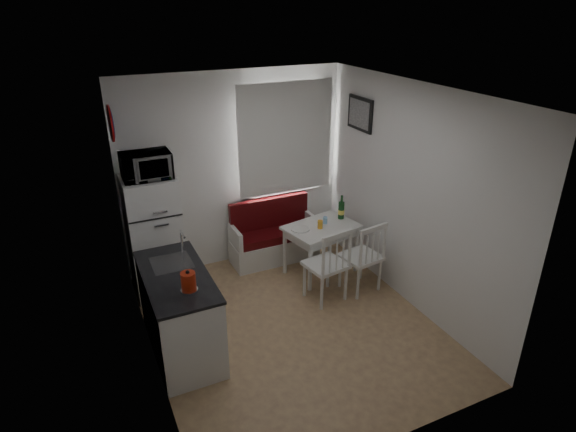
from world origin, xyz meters
name	(u,v)px	position (x,y,z in m)	size (l,w,h in m)	color
floor	(291,326)	(0.00, 0.00, 0.00)	(3.00, 3.50, 0.02)	#946F4F
ceiling	(292,92)	(0.00, 0.00, 2.60)	(3.00, 3.50, 0.02)	white
wall_back	(235,171)	(0.00, 1.75, 1.30)	(3.00, 0.02, 2.60)	white
wall_front	(396,315)	(0.00, -1.75, 1.30)	(3.00, 0.02, 2.60)	white
wall_left	(142,252)	(-1.50, 0.00, 1.30)	(0.02, 3.50, 2.60)	white
wall_right	(410,198)	(1.50, 0.00, 1.30)	(0.02, 3.50, 2.60)	white
window	(284,142)	(0.70, 1.72, 1.62)	(1.22, 0.06, 1.47)	white
curtain	(286,139)	(0.70, 1.65, 1.68)	(1.35, 0.02, 1.50)	white
kitchen_counter	(179,312)	(-1.20, 0.16, 0.46)	(0.62, 1.32, 1.16)	white
wall_sign	(111,123)	(-1.47, 1.45, 2.15)	(0.40, 0.40, 0.03)	navy
picture_frame	(360,114)	(1.48, 1.10, 2.05)	(0.04, 0.52, 0.42)	black
bench	(274,240)	(0.44, 1.51, 0.29)	(1.21, 0.47, 0.87)	white
dining_table	(321,231)	(0.86, 0.91, 0.61)	(1.02, 0.81, 0.68)	white
chair_left	(330,259)	(0.61, 0.24, 0.60)	(0.52, 0.50, 0.52)	white
chair_right	(366,251)	(1.11, 0.24, 0.58)	(0.51, 0.49, 0.51)	white
fridge	(154,236)	(-1.18, 1.40, 0.75)	(0.60, 0.60, 1.51)	white
microwave	(146,166)	(-1.18, 1.35, 1.66)	(0.55, 0.37, 0.30)	white
kettle	(188,281)	(-1.15, -0.21, 1.01)	(0.16, 0.16, 0.22)	#A6230D
wine_bottle	(341,207)	(1.21, 1.01, 0.85)	(0.08, 0.08, 0.33)	#15421C
drinking_glass_orange	(320,224)	(0.81, 0.86, 0.74)	(0.07, 0.07, 0.11)	yellow
drinking_glass_blue	(325,220)	(0.94, 0.96, 0.73)	(0.06, 0.06, 0.09)	#8BC2ED
plate	(300,229)	(0.56, 0.93, 0.69)	(0.24, 0.24, 0.02)	white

